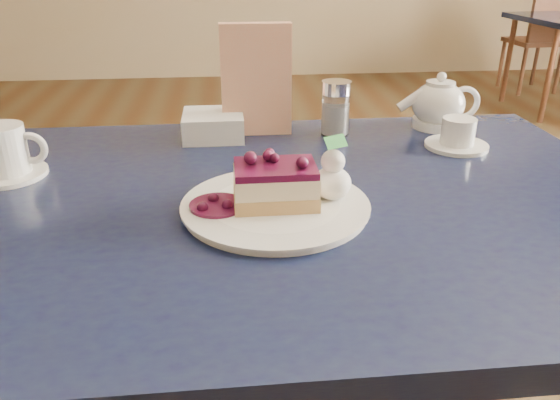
{
  "coord_description": "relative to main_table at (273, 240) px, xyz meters",
  "views": [
    {
      "loc": [
        -0.01,
        -0.39,
        1.16
      ],
      "look_at": [
        0.06,
        0.29,
        0.84
      ],
      "focal_mm": 35.0,
      "sensor_mm": 36.0,
      "label": 1
    }
  ],
  "objects": [
    {
      "name": "sugar_shaker",
      "position": [
        0.16,
        0.31,
        0.14
      ],
      "size": [
        0.06,
        0.06,
        0.12
      ],
      "color": "white",
      "rests_on": "main_table"
    },
    {
      "name": "coffee_set",
      "position": [
        -0.46,
        0.13,
        0.12
      ],
      "size": [
        0.15,
        0.14,
        0.09
      ],
      "color": "white",
      "rests_on": "main_table"
    },
    {
      "name": "napkin_stack",
      "position": [
        -0.1,
        0.32,
        0.11
      ],
      "size": [
        0.13,
        0.13,
        0.05
      ],
      "primitive_type": "cube",
      "rotation": [
        0.0,
        0.0,
        -0.0
      ],
      "color": "white",
      "rests_on": "main_table"
    },
    {
      "name": "cheesecake_slice",
      "position": [
        -0.0,
        -0.05,
        0.13
      ],
      "size": [
        0.13,
        0.09,
        0.06
      ],
      "rotation": [
        0.0,
        0.0,
        -0.0
      ],
      "color": "tan",
      "rests_on": "dessert_plate"
    },
    {
      "name": "main_table",
      "position": [
        0.0,
        0.0,
        0.0
      ],
      "size": [
        1.26,
        0.84,
        0.79
      ],
      "rotation": [
        0.0,
        0.0,
        -0.0
      ],
      "color": "black",
      "rests_on": "ground"
    },
    {
      "name": "menu_card",
      "position": [
        -0.0,
        0.33,
        0.2
      ],
      "size": [
        0.15,
        0.03,
        0.23
      ],
      "primitive_type": "cube",
      "rotation": [
        0.0,
        0.0,
        -0.0
      ],
      "color": "beige",
      "rests_on": "main_table"
    },
    {
      "name": "dessert_plate",
      "position": [
        -0.0,
        -0.05,
        0.09
      ],
      "size": [
        0.28,
        0.28,
        0.01
      ],
      "primitive_type": "cylinder",
      "color": "white",
      "rests_on": "main_table"
    },
    {
      "name": "whipped_cream",
      "position": [
        0.09,
        -0.04,
        0.12
      ],
      "size": [
        0.06,
        0.06,
        0.05
      ],
      "color": "white",
      "rests_on": "dessert_plate"
    },
    {
      "name": "berry_sauce",
      "position": [
        -0.09,
        -0.06,
        0.1
      ],
      "size": [
        0.08,
        0.08,
        0.01
      ],
      "primitive_type": "cylinder",
      "color": "#440D2B",
      "rests_on": "dessert_plate"
    },
    {
      "name": "tea_set",
      "position": [
        0.4,
        0.31,
        0.13
      ],
      "size": [
        0.17,
        0.26,
        0.11
      ],
      "color": "white",
      "rests_on": "main_table"
    }
  ]
}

